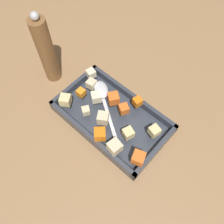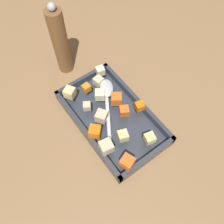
% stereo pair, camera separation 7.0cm
% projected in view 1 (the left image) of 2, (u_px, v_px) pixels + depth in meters
% --- Properties ---
extents(ground_plane, '(4.00, 4.00, 0.00)m').
position_uv_depth(ground_plane, '(114.00, 124.00, 0.74)').
color(ground_plane, '#936D47').
extents(baking_dish, '(0.34, 0.20, 0.04)m').
position_uv_depth(baking_dish, '(112.00, 118.00, 0.74)').
color(baking_dish, '#333842').
rests_on(baking_dish, ground_plane).
extents(carrot_chunk_mid_left, '(0.04, 0.04, 0.03)m').
position_uv_depth(carrot_chunk_mid_left, '(124.00, 109.00, 0.71)').
color(carrot_chunk_mid_left, orange).
rests_on(carrot_chunk_mid_left, baking_dish).
extents(carrot_chunk_under_handle, '(0.04, 0.04, 0.03)m').
position_uv_depth(carrot_chunk_under_handle, '(113.00, 98.00, 0.72)').
color(carrot_chunk_under_handle, orange).
rests_on(carrot_chunk_under_handle, baking_dish).
extents(carrot_chunk_near_spoon, '(0.04, 0.04, 0.03)m').
position_uv_depth(carrot_chunk_near_spoon, '(100.00, 134.00, 0.66)').
color(carrot_chunk_near_spoon, orange).
rests_on(carrot_chunk_near_spoon, baking_dish).
extents(carrot_chunk_center, '(0.02, 0.02, 0.02)m').
position_uv_depth(carrot_chunk_center, '(81.00, 92.00, 0.74)').
color(carrot_chunk_center, orange).
rests_on(carrot_chunk_center, baking_dish).
extents(carrot_chunk_corner_nw, '(0.04, 0.04, 0.03)m').
position_uv_depth(carrot_chunk_corner_nw, '(138.00, 158.00, 0.63)').
color(carrot_chunk_corner_nw, orange).
rests_on(carrot_chunk_corner_nw, baking_dish).
extents(carrot_chunk_heap_top, '(0.03, 0.03, 0.02)m').
position_uv_depth(carrot_chunk_heap_top, '(137.00, 102.00, 0.72)').
color(carrot_chunk_heap_top, orange).
rests_on(carrot_chunk_heap_top, baking_dish).
extents(potato_chunk_mid_right, '(0.03, 0.03, 0.03)m').
position_uv_depth(potato_chunk_mid_right, '(154.00, 131.00, 0.67)').
color(potato_chunk_mid_right, '#E0CC89').
rests_on(potato_chunk_mid_right, baking_dish).
extents(potato_chunk_front_center, '(0.03, 0.03, 0.03)m').
position_uv_depth(potato_chunk_front_center, '(91.00, 84.00, 0.75)').
color(potato_chunk_front_center, beige).
rests_on(potato_chunk_front_center, baking_dish).
extents(potato_chunk_corner_sw, '(0.04, 0.04, 0.03)m').
position_uv_depth(potato_chunk_corner_sw, '(128.00, 133.00, 0.67)').
color(potato_chunk_corner_sw, '#E0CC89').
rests_on(potato_chunk_corner_sw, baking_dish).
extents(potato_chunk_back_center, '(0.04, 0.04, 0.03)m').
position_uv_depth(potato_chunk_back_center, '(103.00, 118.00, 0.69)').
color(potato_chunk_back_center, beige).
rests_on(potato_chunk_back_center, baking_dish).
extents(potato_chunk_corner_ne, '(0.04, 0.04, 0.03)m').
position_uv_depth(potato_chunk_corner_ne, '(65.00, 100.00, 0.72)').
color(potato_chunk_corner_ne, '#E0CC89').
rests_on(potato_chunk_corner_ne, baking_dish).
extents(potato_chunk_far_right, '(0.04, 0.04, 0.03)m').
position_uv_depth(potato_chunk_far_right, '(115.00, 147.00, 0.64)').
color(potato_chunk_far_right, beige).
rests_on(potato_chunk_far_right, baking_dish).
extents(potato_chunk_far_left, '(0.03, 0.03, 0.02)m').
position_uv_depth(potato_chunk_far_left, '(86.00, 111.00, 0.71)').
color(potato_chunk_far_left, beige).
rests_on(potato_chunk_far_left, baking_dish).
extents(potato_chunk_rim_edge, '(0.04, 0.04, 0.03)m').
position_uv_depth(potato_chunk_rim_edge, '(96.00, 97.00, 0.73)').
color(potato_chunk_rim_edge, beige).
rests_on(potato_chunk_rim_edge, baking_dish).
extents(potato_chunk_heap_side, '(0.03, 0.03, 0.03)m').
position_uv_depth(potato_chunk_heap_side, '(91.00, 73.00, 0.77)').
color(potato_chunk_heap_side, beige).
rests_on(potato_chunk_heap_side, baking_dish).
extents(serving_spoon, '(0.20, 0.14, 0.02)m').
position_uv_depth(serving_spoon, '(102.00, 93.00, 0.74)').
color(serving_spoon, silver).
rests_on(serving_spoon, baking_dish).
extents(pepper_mill, '(0.05, 0.05, 0.26)m').
position_uv_depth(pepper_mill, '(45.00, 52.00, 0.73)').
color(pepper_mill, brown).
rests_on(pepper_mill, ground_plane).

